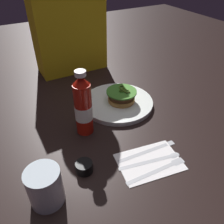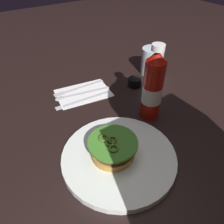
{
  "view_description": "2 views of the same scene",
  "coord_description": "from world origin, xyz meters",
  "px_view_note": "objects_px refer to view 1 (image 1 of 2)",
  "views": [
    {
      "loc": [
        -0.28,
        -0.56,
        0.53
      ],
      "look_at": [
        0.02,
        -0.03,
        0.08
      ],
      "focal_mm": 36.81,
      "sensor_mm": 36.0,
      "label": 1
    },
    {
      "loc": [
        0.32,
        0.38,
        0.43
      ],
      "look_at": [
        0.06,
        -0.01,
        0.05
      ],
      "focal_mm": 34.65,
      "sensor_mm": 36.0,
      "label": 2
    }
  ],
  "objects_px": {
    "spoon_utensil": "(159,159)",
    "diner_person": "(67,13)",
    "burger_sandwich": "(121,96)",
    "butter_knife": "(151,149)",
    "condiment_cup": "(84,167)",
    "napkin": "(149,162)",
    "dinner_plate": "(117,103)",
    "ketchup_bottle": "(83,107)",
    "water_glass": "(45,187)",
    "fork_utensil": "(161,168)"
  },
  "relations": [
    {
      "from": "burger_sandwich",
      "to": "diner_person",
      "type": "relative_size",
      "value": 0.2
    },
    {
      "from": "ketchup_bottle",
      "to": "butter_knife",
      "type": "distance_m",
      "value": 0.25
    },
    {
      "from": "dinner_plate",
      "to": "diner_person",
      "type": "bearing_deg",
      "value": 95.26
    },
    {
      "from": "fork_utensil",
      "to": "butter_knife",
      "type": "height_order",
      "value": "same"
    },
    {
      "from": "water_glass",
      "to": "condiment_cup",
      "type": "xyz_separation_m",
      "value": [
        0.12,
        0.04,
        -0.04
      ]
    },
    {
      "from": "ketchup_bottle",
      "to": "water_glass",
      "type": "xyz_separation_m",
      "value": [
        -0.19,
        -0.2,
        -0.05
      ]
    },
    {
      "from": "burger_sandwich",
      "to": "water_glass",
      "type": "distance_m",
      "value": 0.47
    },
    {
      "from": "condiment_cup",
      "to": "spoon_utensil",
      "type": "relative_size",
      "value": 0.25
    },
    {
      "from": "burger_sandwich",
      "to": "spoon_utensil",
      "type": "xyz_separation_m",
      "value": [
        -0.05,
        -0.31,
        -0.04
      ]
    },
    {
      "from": "condiment_cup",
      "to": "diner_person",
      "type": "bearing_deg",
      "value": 71.75
    },
    {
      "from": "ketchup_bottle",
      "to": "condiment_cup",
      "type": "height_order",
      "value": "ketchup_bottle"
    },
    {
      "from": "dinner_plate",
      "to": "spoon_utensil",
      "type": "xyz_separation_m",
      "value": [
        -0.04,
        -0.31,
        -0.0
      ]
    },
    {
      "from": "dinner_plate",
      "to": "napkin",
      "type": "relative_size",
      "value": 1.52
    },
    {
      "from": "water_glass",
      "to": "butter_knife",
      "type": "relative_size",
      "value": 0.51
    },
    {
      "from": "napkin",
      "to": "spoon_utensil",
      "type": "height_order",
      "value": "spoon_utensil"
    },
    {
      "from": "ketchup_bottle",
      "to": "spoon_utensil",
      "type": "xyz_separation_m",
      "value": [
        0.14,
        -0.23,
        -0.1
      ]
    },
    {
      "from": "dinner_plate",
      "to": "napkin",
      "type": "height_order",
      "value": "dinner_plate"
    },
    {
      "from": "fork_utensil",
      "to": "spoon_utensil",
      "type": "distance_m",
      "value": 0.04
    },
    {
      "from": "fork_utensil",
      "to": "ketchup_bottle",
      "type": "bearing_deg",
      "value": 115.22
    },
    {
      "from": "diner_person",
      "to": "ketchup_bottle",
      "type": "bearing_deg",
      "value": -106.18
    },
    {
      "from": "condiment_cup",
      "to": "spoon_utensil",
      "type": "height_order",
      "value": "condiment_cup"
    },
    {
      "from": "spoon_utensil",
      "to": "diner_person",
      "type": "distance_m",
      "value": 0.76
    },
    {
      "from": "napkin",
      "to": "burger_sandwich",
      "type": "bearing_deg",
      "value": 75.0
    },
    {
      "from": "ketchup_bottle",
      "to": "butter_knife",
      "type": "bearing_deg",
      "value": -52.83
    },
    {
      "from": "burger_sandwich",
      "to": "spoon_utensil",
      "type": "height_order",
      "value": "burger_sandwich"
    },
    {
      "from": "condiment_cup",
      "to": "fork_utensil",
      "type": "relative_size",
      "value": 0.25
    },
    {
      "from": "ketchup_bottle",
      "to": "water_glass",
      "type": "height_order",
      "value": "ketchup_bottle"
    },
    {
      "from": "condiment_cup",
      "to": "spoon_utensil",
      "type": "xyz_separation_m",
      "value": [
        0.21,
        -0.07,
        -0.01
      ]
    },
    {
      "from": "dinner_plate",
      "to": "burger_sandwich",
      "type": "xyz_separation_m",
      "value": [
        0.01,
        -0.01,
        0.03
      ]
    },
    {
      "from": "butter_knife",
      "to": "burger_sandwich",
      "type": "bearing_deg",
      "value": 79.51
    },
    {
      "from": "fork_utensil",
      "to": "water_glass",
      "type": "bearing_deg",
      "value": 168.66
    },
    {
      "from": "spoon_utensil",
      "to": "napkin",
      "type": "bearing_deg",
      "value": 168.5
    },
    {
      "from": "fork_utensil",
      "to": "butter_knife",
      "type": "distance_m",
      "value": 0.08
    },
    {
      "from": "condiment_cup",
      "to": "fork_utensil",
      "type": "bearing_deg",
      "value": -27.66
    },
    {
      "from": "water_glass",
      "to": "butter_knife",
      "type": "bearing_deg",
      "value": 2.14
    },
    {
      "from": "butter_knife",
      "to": "diner_person",
      "type": "height_order",
      "value": "diner_person"
    },
    {
      "from": "burger_sandwich",
      "to": "butter_knife",
      "type": "height_order",
      "value": "burger_sandwich"
    },
    {
      "from": "napkin",
      "to": "fork_utensil",
      "type": "xyz_separation_m",
      "value": [
        0.01,
        -0.04,
        0.0
      ]
    },
    {
      "from": "condiment_cup",
      "to": "fork_utensil",
      "type": "distance_m",
      "value": 0.22
    },
    {
      "from": "dinner_plate",
      "to": "spoon_utensil",
      "type": "distance_m",
      "value": 0.32
    },
    {
      "from": "fork_utensil",
      "to": "diner_person",
      "type": "relative_size",
      "value": 0.34
    },
    {
      "from": "napkin",
      "to": "spoon_utensil",
      "type": "xyz_separation_m",
      "value": [
        0.03,
        -0.01,
        0.0
      ]
    },
    {
      "from": "napkin",
      "to": "diner_person",
      "type": "distance_m",
      "value": 0.76
    },
    {
      "from": "burger_sandwich",
      "to": "butter_knife",
      "type": "relative_size",
      "value": 0.59
    },
    {
      "from": "fork_utensil",
      "to": "butter_knife",
      "type": "xyz_separation_m",
      "value": [
        0.02,
        0.07,
        0.0
      ]
    },
    {
      "from": "burger_sandwich",
      "to": "diner_person",
      "type": "distance_m",
      "value": 0.47
    },
    {
      "from": "dinner_plate",
      "to": "spoon_utensil",
      "type": "relative_size",
      "value": 1.44
    },
    {
      "from": "dinner_plate",
      "to": "fork_utensil",
      "type": "xyz_separation_m",
      "value": [
        -0.05,
        -0.35,
        -0.0
      ]
    },
    {
      "from": "spoon_utensil",
      "to": "diner_person",
      "type": "relative_size",
      "value": 0.34
    },
    {
      "from": "burger_sandwich",
      "to": "fork_utensil",
      "type": "distance_m",
      "value": 0.35
    }
  ]
}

